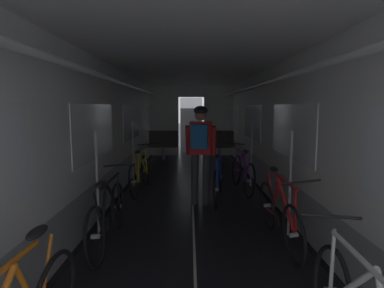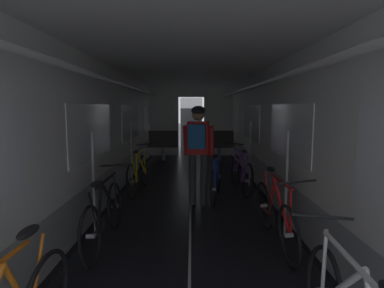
% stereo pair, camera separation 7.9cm
% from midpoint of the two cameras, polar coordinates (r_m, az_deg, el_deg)
% --- Properties ---
extents(train_car_shell, '(3.14, 12.34, 2.57)m').
position_cam_midpoint_polar(train_car_shell, '(5.50, 0.34, 6.68)').
color(train_car_shell, black).
rests_on(train_car_shell, ground).
extents(bench_seat_far_left, '(0.98, 0.51, 0.95)m').
position_cam_midpoint_polar(bench_seat_far_left, '(10.08, -4.86, 0.29)').
color(bench_seat_far_left, gray).
rests_on(bench_seat_far_left, ground).
extents(bench_seat_far_right, '(0.98, 0.51, 0.95)m').
position_cam_midpoint_polar(bench_seat_far_right, '(10.08, 5.38, 0.29)').
color(bench_seat_far_right, gray).
rests_on(bench_seat_far_right, ground).
extents(bicycle_yellow, '(0.44, 1.69, 0.95)m').
position_cam_midpoint_polar(bicycle_yellow, '(6.37, -9.22, -5.32)').
color(bicycle_yellow, black).
rests_on(bicycle_yellow, ground).
extents(bicycle_black, '(0.44, 1.69, 0.95)m').
position_cam_midpoint_polar(bicycle_black, '(4.06, -15.05, -12.53)').
color(bicycle_black, black).
rests_on(bicycle_black, ground).
extents(bicycle_purple, '(0.44, 1.69, 0.95)m').
position_cam_midpoint_polar(bicycle_purple, '(6.43, 9.49, -5.20)').
color(bicycle_purple, black).
rests_on(bicycle_purple, ground).
extents(bicycle_red, '(0.44, 1.69, 0.95)m').
position_cam_midpoint_polar(bicycle_red, '(4.11, 15.69, -12.33)').
color(bicycle_red, black).
rests_on(bicycle_red, ground).
extents(person_cyclist_aisle, '(0.55, 0.43, 1.73)m').
position_cam_midpoint_polar(person_cyclist_aisle, '(5.35, 1.74, -0.05)').
color(person_cyclist_aisle, '#2D2D33').
rests_on(person_cyclist_aisle, ground).
extents(bicycle_blue_in_aisle, '(0.49, 1.68, 0.94)m').
position_cam_midpoint_polar(bicycle_blue_in_aisle, '(5.75, 5.01, -6.55)').
color(bicycle_blue_in_aisle, black).
rests_on(bicycle_blue_in_aisle, ground).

